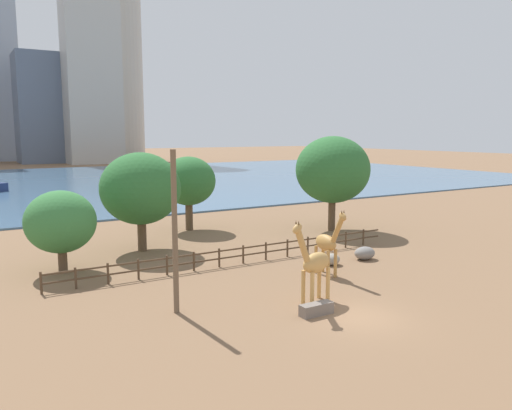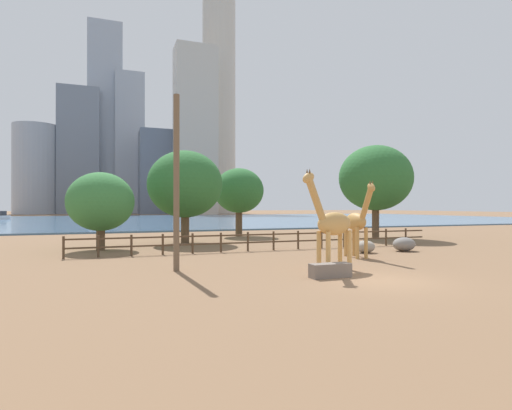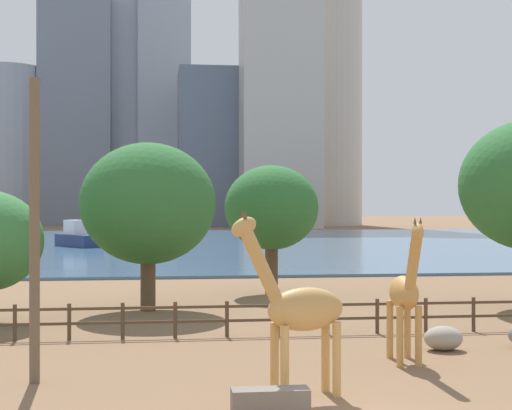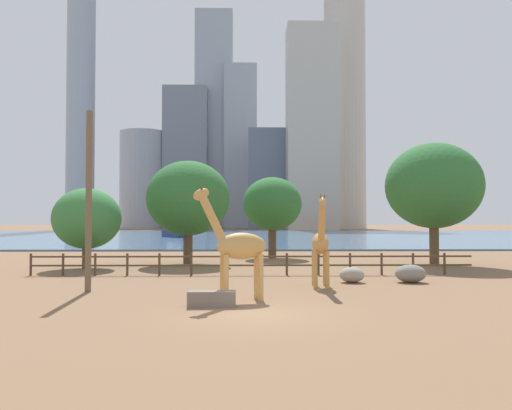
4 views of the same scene
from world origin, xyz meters
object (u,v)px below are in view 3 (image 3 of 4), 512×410
utility_pole (35,230)px  feeding_trough (270,402)px  tree_center_broad (148,204)px  boat_ferry (78,238)px  boulder_by_pole (443,338)px  giraffe_companion (405,293)px  giraffe_tall (299,309)px  tree_left_small (272,208)px

utility_pole → feeding_trough: size_ratio=4.60×
tree_center_broad → boat_ferry: (-8.18, 50.48, -3.68)m
boulder_by_pole → utility_pole: bearing=-166.1°
giraffe_companion → boat_ferry: 65.29m
utility_pole → boulder_by_pole: size_ratio=6.44×
utility_pole → feeding_trough: bearing=-33.8°
giraffe_tall → boulder_by_pole: bearing=-152.8°
boulder_by_pole → boat_ferry: 63.98m
feeding_trough → giraffe_companion: bearing=46.8°
utility_pole → giraffe_tall: bearing=-20.0°
boulder_by_pole → tree_center_broad: bearing=132.0°
tree_center_broad → giraffe_companion: bearing=-58.2°
giraffe_companion → tree_center_broad: (-7.92, 12.79, 2.72)m
giraffe_tall → tree_center_broad: (-3.97, 16.53, 2.63)m
giraffe_tall → giraffe_companion: bearing=-153.2°
giraffe_tall → tree_left_small: 22.73m
feeding_trough → boulder_by_pole: bearing=46.2°
giraffe_companion → boulder_by_pole: size_ratio=3.49×
utility_pole → boat_ferry: utility_pole is taller
giraffe_tall → giraffe_companion: size_ratio=1.05×
giraffe_tall → boat_ferry: 68.11m
giraffe_tall → tree_left_small: bearing=-113.1°
tree_center_broad → boat_ferry: tree_center_broad is taller
tree_center_broad → feeding_trough: bearing=-80.4°
feeding_trough → tree_left_small: 24.56m
boat_ferry → boulder_by_pole: bearing=-17.7°
giraffe_companion → giraffe_tall: bearing=-41.8°
feeding_trough → boat_ferry: boat_ferry is taller
giraffe_tall → tree_center_broad: bearing=-93.2°
boulder_by_pole → tree_center_broad: (-9.83, 10.91, 4.45)m
utility_pole → feeding_trough: utility_pole is taller
utility_pole → tree_center_broad: utility_pole is taller
utility_pole → tree_center_broad: size_ratio=1.08×
tree_left_small → giraffe_tall: bearing=-96.5°
utility_pole → boulder_by_pole: 13.60m
utility_pole → boulder_by_pole: bearing=13.9°
giraffe_tall → utility_pole: bearing=-36.6°
giraffe_companion → boat_ferry: size_ratio=0.67×
boat_ferry → utility_pole: bearing=-29.4°
giraffe_companion → tree_left_small: 18.94m
tree_center_broad → boat_ferry: 51.27m
giraffe_companion → utility_pole: 11.04m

